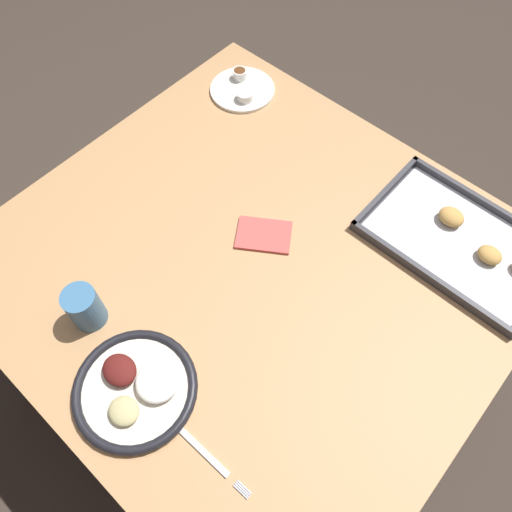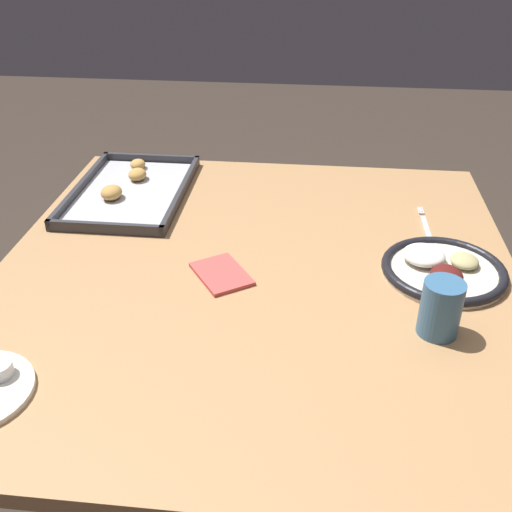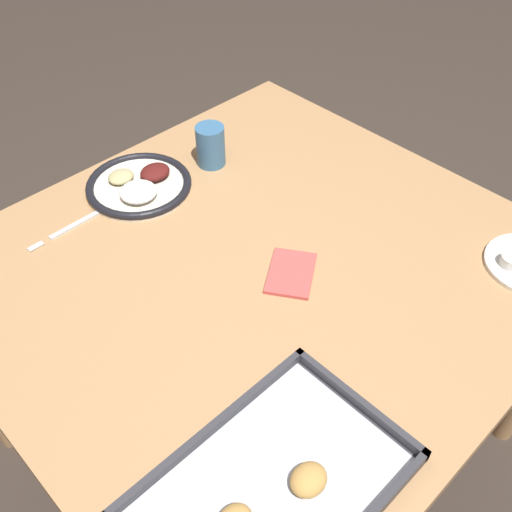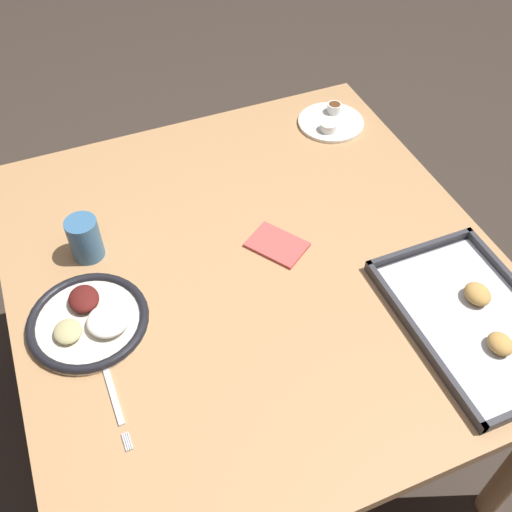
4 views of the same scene
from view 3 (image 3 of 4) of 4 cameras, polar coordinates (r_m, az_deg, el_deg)
The scene contains 7 objects.
ground_plane at distance 1.83m, azimuth 0.18°, elevation -16.64°, with size 8.00×8.00×0.00m, color #382D26.
dining_table at distance 1.32m, azimuth 0.25°, elevation -3.51°, with size 1.15×1.08×0.71m.
dinner_plate at distance 1.47m, azimuth -11.06°, elevation 6.66°, with size 0.25×0.25×0.04m.
fork at distance 1.41m, azimuth -16.73°, elevation 2.93°, with size 0.22×0.02×0.00m.
baking_tray at distance 0.97m, azimuth 1.28°, elevation -21.55°, with size 0.43×0.28×0.04m.
drinking_cup at distance 1.51m, azimuth -4.35°, elevation 10.44°, with size 0.07×0.07×0.10m.
napkin at distance 1.24m, azimuth 3.34°, elevation -1.63°, with size 0.16×0.15×0.01m.
Camera 3 is at (0.62, 0.63, 1.61)m, focal length 42.00 mm.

